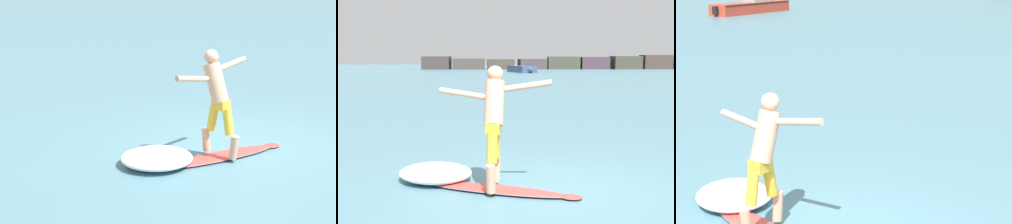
% 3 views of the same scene
% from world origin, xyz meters
% --- Properties ---
extents(surfer, '(1.66, 0.80, 1.77)m').
position_xyz_m(surfer, '(-0.87, 0.06, 1.10)').
color(surfer, tan).
rests_on(surfer, surfboard).
extents(fishing_boat_near_jetty, '(2.53, 8.28, 3.03)m').
position_xyz_m(fishing_boat_near_jetty, '(-20.49, 29.42, 0.65)').
color(fishing_boat_near_jetty, '#C13E2A').
rests_on(fishing_boat_near_jetty, ground).
extents(wave_foam_at_tail, '(1.62, 1.61, 0.25)m').
position_xyz_m(wave_foam_at_tail, '(-1.78, 0.61, 0.12)').
color(wave_foam_at_tail, white).
rests_on(wave_foam_at_tail, ground).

